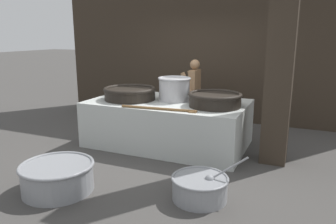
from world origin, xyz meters
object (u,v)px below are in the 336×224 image
Objects in this scene: giant_wok_far at (215,99)px; stock_pot at (174,88)px; giant_wok_near at (130,93)px; prep_bowl_meat at (58,176)px; prep_bowl_vegetables at (200,187)px; cook at (194,92)px.

stock_pot is (-0.81, 0.20, 0.10)m from giant_wok_far.
prep_bowl_meat is at bearing -86.23° from giant_wok_near.
prep_bowl_meat is at bearing -105.23° from stock_pot.
giant_wok_near is 2.63m from prep_bowl_vegetables.
giant_wok_far is 0.99× the size of prep_bowl_vegetables.
prep_bowl_meat is (-0.65, -2.39, -0.83)m from stock_pot.
stock_pot is at bearing 87.32° from cook.
stock_pot reaches higher than prep_bowl_vegetables.
cook is (0.81, 1.29, -0.13)m from giant_wok_near.
prep_bowl_meat is at bearing -163.68° from prep_bowl_vegetables.
prep_bowl_vegetables is at bearing -40.59° from giant_wok_near.
prep_bowl_vegetables reaches higher than prep_bowl_meat.
cook is 1.64× the size of prep_bowl_vegetables.
prep_bowl_meat is at bearing 77.28° from cook.
stock_pot is 0.40× the size of cook.
stock_pot is 2.61m from prep_bowl_meat.
giant_wok_near is at bearing -178.58° from giant_wok_far.
giant_wok_near reaches higher than prep_bowl_meat.
cook reaches higher than giant_wok_far.
stock_pot is at bearing 16.55° from giant_wok_near.
giant_wok_far is at bearing 1.42° from giant_wok_near.
prep_bowl_meat is (0.14, -2.15, -0.73)m from giant_wok_near.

